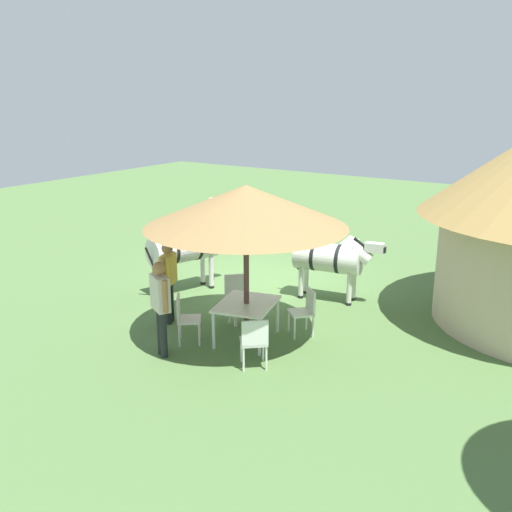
% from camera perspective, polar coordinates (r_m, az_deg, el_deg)
% --- Properties ---
extents(ground_plane, '(36.00, 36.00, 0.00)m').
position_cam_1_polar(ground_plane, '(14.03, 0.38, -2.58)').
color(ground_plane, '#4E703C').
extents(shade_umbrella, '(3.62, 3.62, 2.92)m').
position_cam_1_polar(shade_umbrella, '(10.08, -1.00, 4.95)').
color(shade_umbrella, '#513532').
rests_on(shade_umbrella, ground_plane).
extents(patio_dining_table, '(1.42, 1.26, 0.74)m').
position_cam_1_polar(patio_dining_table, '(10.61, -0.95, -5.10)').
color(patio_dining_table, white).
rests_on(patio_dining_table, ground_plane).
extents(patio_chair_near_lawn, '(0.61, 0.61, 0.90)m').
position_cam_1_polar(patio_chair_near_lawn, '(9.62, -0.18, -8.28)').
color(patio_chair_near_lawn, silver).
rests_on(patio_chair_near_lawn, ground_plane).
extents(patio_chair_west_end, '(0.61, 0.61, 0.90)m').
position_cam_1_polar(patio_chair_west_end, '(10.95, 4.90, -5.22)').
color(patio_chair_west_end, silver).
rests_on(patio_chair_west_end, ground_plane).
extents(patio_chair_near_hut, '(0.61, 0.61, 0.90)m').
position_cam_1_polar(patio_chair_near_hut, '(11.71, -1.98, -3.74)').
color(patio_chair_near_hut, white).
rests_on(patio_chair_near_hut, ground_plane).
extents(patio_chair_east_end, '(0.61, 0.60, 0.90)m').
position_cam_1_polar(patio_chair_east_end, '(10.66, -7.10, -5.90)').
color(patio_chair_east_end, silver).
rests_on(patio_chair_east_end, ground_plane).
extents(guest_beside_umbrella, '(0.41, 0.55, 1.72)m').
position_cam_1_polar(guest_beside_umbrella, '(10.02, -9.45, -4.32)').
color(guest_beside_umbrella, black).
rests_on(guest_beside_umbrella, ground_plane).
extents(guest_behind_table, '(0.56, 0.35, 1.66)m').
position_cam_1_polar(guest_behind_table, '(11.44, -8.68, -1.89)').
color(guest_behind_table, '#1F2628').
rests_on(guest_behind_table, ground_plane).
extents(standing_watcher, '(0.50, 0.42, 1.64)m').
position_cam_1_polar(standing_watcher, '(16.24, -4.39, 3.56)').
color(standing_watcher, black).
rests_on(standing_watcher, ground_plane).
extents(striped_lounge_chair, '(0.96, 0.89, 0.63)m').
position_cam_1_polar(striped_lounge_chair, '(15.83, 8.42, 0.38)').
color(striped_lounge_chair, '#D2463A').
rests_on(striped_lounge_chair, ground_plane).
extents(zebra_nearest_camera, '(2.21, 1.13, 1.57)m').
position_cam_1_polar(zebra_nearest_camera, '(13.21, -6.97, 0.79)').
color(zebra_nearest_camera, silver).
rests_on(zebra_nearest_camera, ground_plane).
extents(zebra_by_umbrella, '(2.15, 1.08, 1.46)m').
position_cam_1_polar(zebra_by_umbrella, '(17.39, 0.77, 4.23)').
color(zebra_by_umbrella, silver).
rests_on(zebra_by_umbrella, ground_plane).
extents(zebra_toward_hut, '(0.85, 2.13, 1.48)m').
position_cam_1_polar(zebra_toward_hut, '(12.70, 7.38, -0.25)').
color(zebra_toward_hut, silver).
rests_on(zebra_toward_hut, ground_plane).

